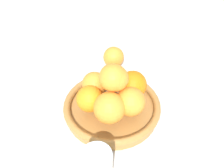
# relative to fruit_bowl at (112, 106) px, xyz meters

# --- Properties ---
(ground_plane) EXTENTS (4.00, 4.00, 0.00)m
(ground_plane) POSITION_rel_fruit_bowl_xyz_m (0.00, 0.00, -0.02)
(ground_plane) COLOR beige
(fruit_bowl) EXTENTS (0.28, 0.28, 0.04)m
(fruit_bowl) POSITION_rel_fruit_bowl_xyz_m (0.00, 0.00, 0.00)
(fruit_bowl) COLOR #A57238
(fruit_bowl) RESTS_ON ground_plane
(orange_pile) EXTENTS (0.20, 0.20, 0.14)m
(orange_pile) POSITION_rel_fruit_bowl_xyz_m (-0.00, -0.00, 0.07)
(orange_pile) COLOR orange
(orange_pile) RESTS_ON fruit_bowl
(stray_orange) EXTENTS (0.08, 0.08, 0.08)m
(stray_orange) POSITION_rel_fruit_bowl_xyz_m (0.22, -0.05, 0.02)
(stray_orange) COLOR orange
(stray_orange) RESTS_ON ground_plane
(drinking_glass) EXTENTS (0.07, 0.07, 0.10)m
(drinking_glass) POSITION_rel_fruit_bowl_xyz_m (-0.20, 0.07, 0.03)
(drinking_glass) COLOR silver
(drinking_glass) RESTS_ON ground_plane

